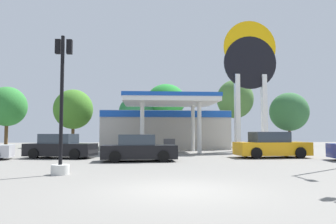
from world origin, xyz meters
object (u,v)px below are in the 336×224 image
object	(u,v)px
car_1	(139,149)
tree_5	(289,112)
station_pole_sign	(250,68)
car_3	(61,147)
tree_1	(73,109)
tree_3	(166,101)
car_0	(271,146)
tree_2	(137,111)
tree_0	(7,107)
traffic_signal_0	(61,124)
tree_4	(235,99)

from	to	relation	value
car_1	tree_5	world-z (taller)	tree_5
station_pole_sign	car_1	world-z (taller)	station_pole_sign
car_3	tree_1	xyz separation A→B (m)	(-2.68, 16.00, 3.54)
station_pole_sign	tree_3	xyz separation A→B (m)	(-6.50, 12.01, -1.69)
station_pole_sign	car_0	size ratio (longest dim) A/B	2.42
car_0	tree_2	distance (m)	20.92
tree_2	car_3	bearing A→B (deg)	-103.79
tree_0	tree_2	distance (m)	14.84
car_3	tree_3	world-z (taller)	tree_3
traffic_signal_0	station_pole_sign	bearing A→B (deg)	49.21
car_0	tree_3	size ratio (longest dim) A/B	0.62
car_1	tree_0	bearing A→B (deg)	127.76
tree_3	tree_1	bearing A→B (deg)	-168.25
car_1	tree_3	bearing A→B (deg)	81.81
car_0	tree_0	world-z (taller)	tree_0
station_pole_sign	tree_4	distance (m)	10.38
car_1	traffic_signal_0	world-z (taller)	traffic_signal_0
car_3	tree_3	distance (m)	20.44
traffic_signal_0	tree_2	bearing A→B (deg)	84.85
car_3	tree_1	bearing A→B (deg)	99.49
tree_4	tree_3	bearing A→B (deg)	166.90
tree_4	tree_2	bearing A→B (deg)	171.97
tree_3	traffic_signal_0	bearing A→B (deg)	-102.60
traffic_signal_0	tree_1	size ratio (longest dim) A/B	0.83
tree_0	car_1	bearing A→B (deg)	-52.24
tree_3	tree_5	distance (m)	15.42
tree_3	tree_4	size ratio (longest dim) A/B	0.96
car_1	tree_5	size ratio (longest dim) A/B	0.64
tree_0	tree_1	size ratio (longest dim) A/B	1.06
tree_1	station_pole_sign	bearing A→B (deg)	-29.79
station_pole_sign	traffic_signal_0	world-z (taller)	station_pole_sign
traffic_signal_0	tree_5	xyz separation A→B (m)	(21.26, 26.04, 2.28)
tree_3	tree_5	size ratio (longest dim) A/B	1.14
traffic_signal_0	car_3	bearing A→B (deg)	104.13
traffic_signal_0	tree_0	distance (m)	28.39
traffic_signal_0	tree_1	bearing A→B (deg)	101.08
tree_5	tree_3	bearing A→B (deg)	178.73
car_0	car_3	bearing A→B (deg)	177.60
traffic_signal_0	tree_0	size ratio (longest dim) A/B	0.78
tree_1	tree_4	xyz separation A→B (m)	(18.70, 0.33, 1.34)
car_3	traffic_signal_0	xyz separation A→B (m)	(2.06, -8.17, 1.24)
car_0	tree_1	bearing A→B (deg)	134.22
car_0	traffic_signal_0	bearing A→B (deg)	-146.28
car_0	car_1	world-z (taller)	car_0
traffic_signal_0	tree_3	world-z (taller)	tree_3
tree_1	tree_2	size ratio (longest dim) A/B	1.08
traffic_signal_0	tree_5	size ratio (longest dim) A/B	0.81
car_1	tree_3	size ratio (longest dim) A/B	0.56
tree_4	tree_5	size ratio (longest dim) A/B	1.19
car_0	tree_4	bearing A→B (deg)	81.35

